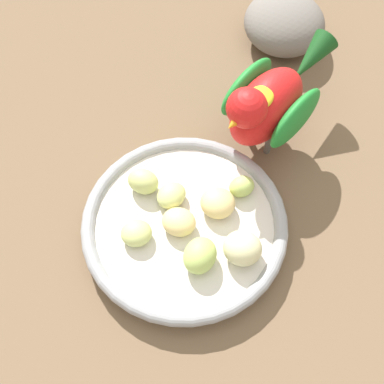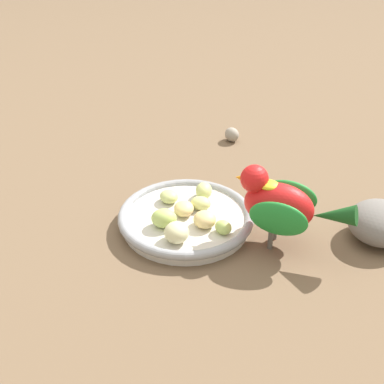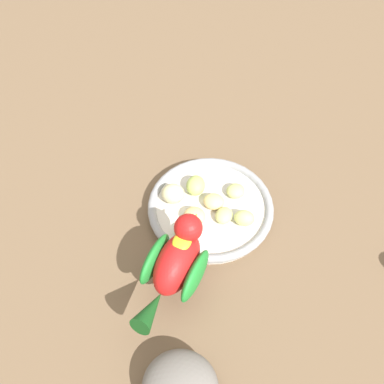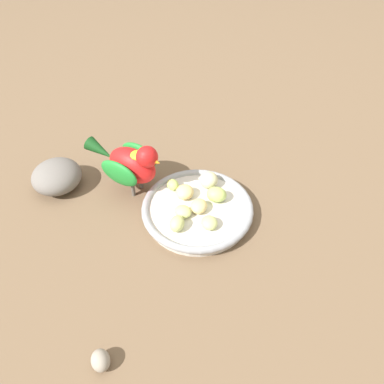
{
  "view_description": "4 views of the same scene",
  "coord_description": "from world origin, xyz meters",
  "px_view_note": "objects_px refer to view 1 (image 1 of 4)",
  "views": [
    {
      "loc": [
        0.24,
        -0.04,
        0.55
      ],
      "look_at": [
        -0.01,
        0.03,
        0.06
      ],
      "focal_mm": 55.0,
      "sensor_mm": 36.0,
      "label": 1
    },
    {
      "loc": [
        0.37,
        0.59,
        0.49
      ],
      "look_at": [
        -0.01,
        0.02,
        0.06
      ],
      "focal_mm": 51.16,
      "sensor_mm": 36.0,
      "label": 2
    },
    {
      "loc": [
        -0.35,
        0.26,
        0.62
      ],
      "look_at": [
        0.02,
        0.04,
        0.06
      ],
      "focal_mm": 42.43,
      "sensor_mm": 36.0,
      "label": 3
    },
    {
      "loc": [
        -0.21,
        -0.4,
        0.53
      ],
      "look_at": [
        -0.0,
        0.04,
        0.04
      ],
      "focal_mm": 35.37,
      "sensor_mm": 36.0,
      "label": 4
    }
  ],
  "objects_px": {
    "apple_piece_2": "(178,220)",
    "apple_piece_5": "(137,234)",
    "apple_piece_4": "(242,186)",
    "apple_piece_3": "(200,256)",
    "apple_piece_7": "(143,181)",
    "apple_piece_1": "(243,248)",
    "parrot": "(269,102)",
    "rock_large": "(284,23)",
    "apple_piece_6": "(218,203)",
    "feeding_bowl": "(184,226)",
    "apple_piece_0": "(171,195)"
  },
  "relations": [
    {
      "from": "apple_piece_1",
      "to": "apple_piece_5",
      "type": "height_order",
      "value": "apple_piece_1"
    },
    {
      "from": "apple_piece_2",
      "to": "apple_piece_6",
      "type": "distance_m",
      "value": 0.04
    },
    {
      "from": "apple_piece_4",
      "to": "parrot",
      "type": "bearing_deg",
      "value": 144.05
    },
    {
      "from": "apple_piece_1",
      "to": "apple_piece_5",
      "type": "bearing_deg",
      "value": -115.43
    },
    {
      "from": "apple_piece_1",
      "to": "apple_piece_3",
      "type": "xyz_separation_m",
      "value": [
        -0.0,
        -0.04,
        -0.0
      ]
    },
    {
      "from": "apple_piece_1",
      "to": "apple_piece_4",
      "type": "bearing_deg",
      "value": 162.22
    },
    {
      "from": "apple_piece_5",
      "to": "apple_piece_6",
      "type": "height_order",
      "value": "apple_piece_6"
    },
    {
      "from": "apple_piece_1",
      "to": "apple_piece_6",
      "type": "xyz_separation_m",
      "value": [
        -0.05,
        -0.01,
        -0.0
      ]
    },
    {
      "from": "apple_piece_6",
      "to": "rock_large",
      "type": "distance_m",
      "value": 0.26
    },
    {
      "from": "apple_piece_0",
      "to": "apple_piece_4",
      "type": "distance_m",
      "value": 0.07
    },
    {
      "from": "apple_piece_5",
      "to": "parrot",
      "type": "relative_size",
      "value": 0.19
    },
    {
      "from": "feeding_bowl",
      "to": "apple_piece_0",
      "type": "height_order",
      "value": "apple_piece_0"
    },
    {
      "from": "apple_piece_1",
      "to": "apple_piece_6",
      "type": "bearing_deg",
      "value": -171.63
    },
    {
      "from": "rock_large",
      "to": "apple_piece_6",
      "type": "bearing_deg",
      "value": -35.05
    },
    {
      "from": "apple_piece_2",
      "to": "rock_large",
      "type": "distance_m",
      "value": 0.29
    },
    {
      "from": "parrot",
      "to": "rock_large",
      "type": "bearing_deg",
      "value": -152.29
    },
    {
      "from": "apple_piece_4",
      "to": "apple_piece_2",
      "type": "bearing_deg",
      "value": -75.51
    },
    {
      "from": "apple_piece_2",
      "to": "apple_piece_5",
      "type": "xyz_separation_m",
      "value": [
        0.0,
        -0.04,
        -0.0
      ]
    },
    {
      "from": "apple_piece_4",
      "to": "apple_piece_5",
      "type": "distance_m",
      "value": 0.12
    },
    {
      "from": "feeding_bowl",
      "to": "rock_large",
      "type": "distance_m",
      "value": 0.28
    },
    {
      "from": "apple_piece_0",
      "to": "apple_piece_1",
      "type": "relative_size",
      "value": 0.84
    },
    {
      "from": "apple_piece_1",
      "to": "apple_piece_7",
      "type": "distance_m",
      "value": 0.12
    },
    {
      "from": "apple_piece_2",
      "to": "parrot",
      "type": "distance_m",
      "value": 0.15
    },
    {
      "from": "feeding_bowl",
      "to": "apple_piece_6",
      "type": "distance_m",
      "value": 0.04
    },
    {
      "from": "apple_piece_3",
      "to": "apple_piece_5",
      "type": "xyz_separation_m",
      "value": [
        -0.04,
        -0.05,
        -0.0
      ]
    },
    {
      "from": "apple_piece_2",
      "to": "apple_piece_5",
      "type": "distance_m",
      "value": 0.04
    },
    {
      "from": "apple_piece_1",
      "to": "apple_piece_7",
      "type": "height_order",
      "value": "apple_piece_1"
    },
    {
      "from": "apple_piece_3",
      "to": "apple_piece_7",
      "type": "height_order",
      "value": "apple_piece_3"
    },
    {
      "from": "apple_piece_0",
      "to": "apple_piece_6",
      "type": "xyz_separation_m",
      "value": [
        0.02,
        0.04,
        0.0
      ]
    },
    {
      "from": "apple_piece_7",
      "to": "apple_piece_5",
      "type": "bearing_deg",
      "value": -20.17
    },
    {
      "from": "apple_piece_2",
      "to": "apple_piece_5",
      "type": "height_order",
      "value": "apple_piece_2"
    },
    {
      "from": "apple_piece_2",
      "to": "parrot",
      "type": "bearing_deg",
      "value": 124.99
    },
    {
      "from": "apple_piece_6",
      "to": "apple_piece_3",
      "type": "bearing_deg",
      "value": -33.3
    },
    {
      "from": "apple_piece_3",
      "to": "rock_large",
      "type": "distance_m",
      "value": 0.32
    },
    {
      "from": "apple_piece_4",
      "to": "rock_large",
      "type": "xyz_separation_m",
      "value": [
        -0.2,
        0.12,
        -0.0
      ]
    },
    {
      "from": "apple_piece_2",
      "to": "apple_piece_3",
      "type": "relative_size",
      "value": 0.91
    },
    {
      "from": "apple_piece_4",
      "to": "apple_piece_7",
      "type": "relative_size",
      "value": 0.81
    },
    {
      "from": "apple_piece_1",
      "to": "parrot",
      "type": "height_order",
      "value": "parrot"
    },
    {
      "from": "apple_piece_1",
      "to": "apple_piece_2",
      "type": "bearing_deg",
      "value": -133.37
    },
    {
      "from": "apple_piece_0",
      "to": "apple_piece_2",
      "type": "height_order",
      "value": "apple_piece_2"
    },
    {
      "from": "apple_piece_0",
      "to": "rock_large",
      "type": "bearing_deg",
      "value": 134.84
    },
    {
      "from": "feeding_bowl",
      "to": "rock_large",
      "type": "height_order",
      "value": "rock_large"
    },
    {
      "from": "feeding_bowl",
      "to": "apple_piece_5",
      "type": "xyz_separation_m",
      "value": [
        0.0,
        -0.05,
        0.01
      ]
    },
    {
      "from": "apple_piece_0",
      "to": "rock_large",
      "type": "xyz_separation_m",
      "value": [
        -0.19,
        0.19,
        0.0
      ]
    },
    {
      "from": "apple_piece_3",
      "to": "apple_piece_5",
      "type": "relative_size",
      "value": 1.22
    },
    {
      "from": "apple_piece_5",
      "to": "parrot",
      "type": "xyz_separation_m",
      "value": [
        -0.09,
        0.16,
        0.04
      ]
    },
    {
      "from": "apple_piece_2",
      "to": "apple_piece_7",
      "type": "relative_size",
      "value": 1.05
    },
    {
      "from": "apple_piece_5",
      "to": "apple_piece_0",
      "type": "bearing_deg",
      "value": 126.14
    },
    {
      "from": "parrot",
      "to": "apple_piece_7",
      "type": "bearing_deg",
      "value": -21.2
    },
    {
      "from": "apple_piece_2",
      "to": "rock_large",
      "type": "bearing_deg",
      "value": 138.76
    }
  ]
}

